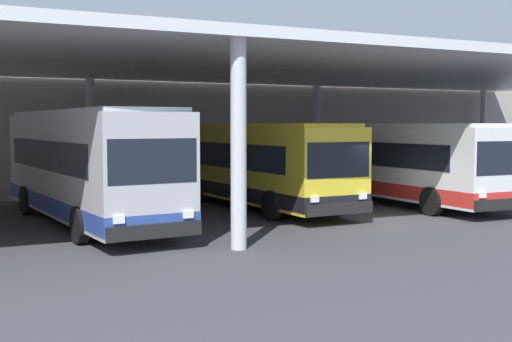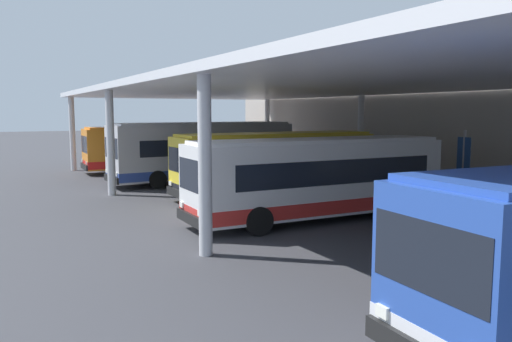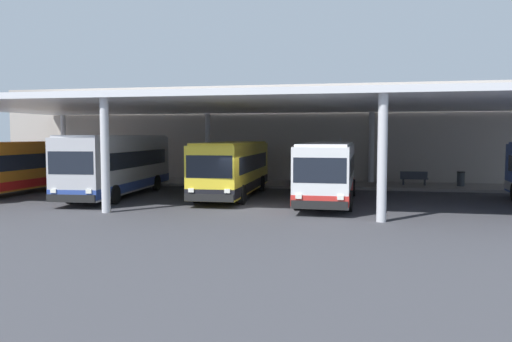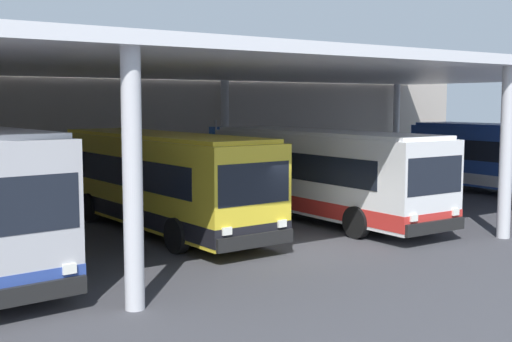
{
  "view_description": "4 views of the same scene",
  "coord_description": "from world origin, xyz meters",
  "px_view_note": "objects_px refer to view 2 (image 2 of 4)",
  "views": [
    {
      "loc": [
        -13.27,
        -17.47,
        3.15
      ],
      "look_at": [
        -3.24,
        2.31,
        1.58
      ],
      "focal_mm": 46.67,
      "sensor_mm": 36.0,
      "label": 1
    },
    {
      "loc": [
        19.66,
        -8.07,
        4.19
      ],
      "look_at": [
        -0.85,
        2.94,
        1.47
      ],
      "focal_mm": 35.58,
      "sensor_mm": 36.0,
      "label": 2
    },
    {
      "loc": [
        5.15,
        -23.42,
        3.54
      ],
      "look_at": [
        -0.11,
        2.47,
        1.66
      ],
      "focal_mm": 34.9,
      "sensor_mm": 36.0,
      "label": 3
    },
    {
      "loc": [
        -11.66,
        -14.58,
        4.18
      ],
      "look_at": [
        0.21,
        2.31,
        2.02
      ],
      "focal_mm": 46.49,
      "sensor_mm": 36.0,
      "label": 4
    }
  ],
  "objects_px": {
    "bus_far_bay": "(318,178)",
    "banner_sign": "(463,161)",
    "bus_second_bay": "(204,151)",
    "bus_middle_bay": "(277,163)",
    "bus_nearest_bay": "(161,148)"
  },
  "relations": [
    {
      "from": "bus_far_bay",
      "to": "banner_sign",
      "type": "xyz_separation_m",
      "value": [
        0.39,
        7.69,
        0.32
      ]
    },
    {
      "from": "bus_nearest_bay",
      "to": "banner_sign",
      "type": "distance_m",
      "value": 20.92
    },
    {
      "from": "bus_second_bay",
      "to": "bus_middle_bay",
      "type": "distance_m",
      "value": 6.74
    },
    {
      "from": "bus_middle_bay",
      "to": "bus_second_bay",
      "type": "bearing_deg",
      "value": -170.36
    },
    {
      "from": "bus_far_bay",
      "to": "banner_sign",
      "type": "height_order",
      "value": "banner_sign"
    },
    {
      "from": "bus_middle_bay",
      "to": "banner_sign",
      "type": "relative_size",
      "value": 3.31
    },
    {
      "from": "bus_nearest_bay",
      "to": "bus_second_bay",
      "type": "bearing_deg",
      "value": 5.08
    },
    {
      "from": "bus_far_bay",
      "to": "banner_sign",
      "type": "distance_m",
      "value": 7.71
    },
    {
      "from": "bus_second_bay",
      "to": "banner_sign",
      "type": "bearing_deg",
      "value": 30.27
    },
    {
      "from": "bus_second_bay",
      "to": "banner_sign",
      "type": "distance_m",
      "value": 14.64
    },
    {
      "from": "bus_middle_bay",
      "to": "bus_far_bay",
      "type": "xyz_separation_m",
      "value": [
        5.61,
        -1.44,
        0.0
      ]
    },
    {
      "from": "bus_second_bay",
      "to": "banner_sign",
      "type": "relative_size",
      "value": 3.58
    },
    {
      "from": "bus_second_bay",
      "to": "bus_far_bay",
      "type": "distance_m",
      "value": 12.26
    },
    {
      "from": "bus_middle_bay",
      "to": "bus_far_bay",
      "type": "height_order",
      "value": "same"
    },
    {
      "from": "bus_nearest_bay",
      "to": "bus_middle_bay",
      "type": "height_order",
      "value": "same"
    }
  ]
}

